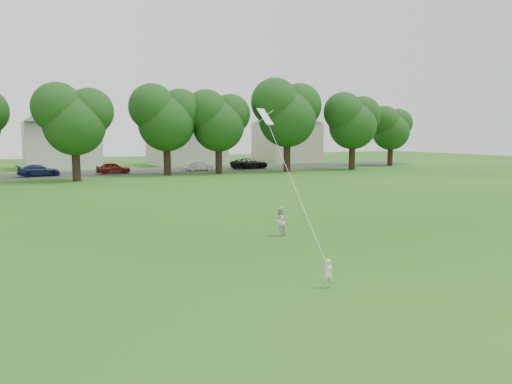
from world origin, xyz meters
TOP-DOWN VIEW (x-y plane):
  - ground at (0.00, 0.00)m, footprint 160.00×160.00m
  - street at (0.00, 42.00)m, footprint 90.00×7.00m
  - toddler at (0.80, -1.90)m, footprint 0.35×0.29m
  - older_boy at (3.17, 4.81)m, footprint 0.76×0.71m
  - kite at (1.70, 1.55)m, footprint 1.36×3.88m
  - tree_row at (2.61, 35.59)m, footprint 79.90×9.48m
  - parked_cars at (-2.28, 41.00)m, footprint 55.43×2.23m
  - house_row at (-0.97, 52.00)m, footprint 76.94×14.10m

SIDE VIEW (x-z plane):
  - ground at x=0.00m, z-range 0.00..0.00m
  - street at x=0.00m, z-range 0.00..0.01m
  - toddler at x=0.80m, z-range 0.00..0.83m
  - parked_cars at x=-2.28m, z-range -0.03..1.25m
  - older_boy at x=3.17m, z-range 0.00..1.23m
  - kite at x=1.70m, z-range -1.40..6.97m
  - house_row at x=-0.97m, z-range -0.10..10.48m
  - tree_row at x=2.61m, z-range 0.61..12.13m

